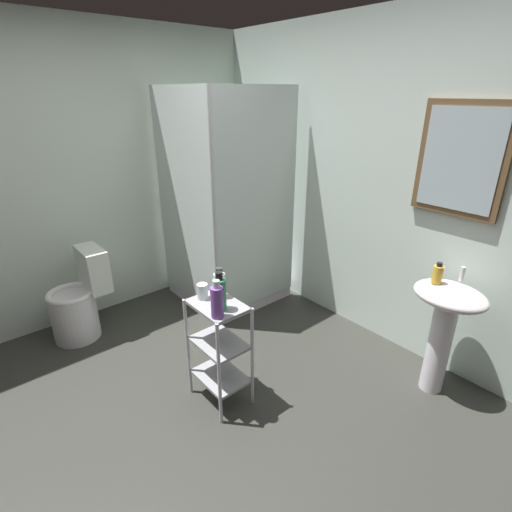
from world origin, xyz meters
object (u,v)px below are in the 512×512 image
Objects in this scene: storage_cart at (219,345)px; pedestal_sink at (445,318)px; rinse_cup at (202,291)px; body_wash_bottle_green at (220,293)px; toilet at (79,302)px; conditioner_bottle_purple at (217,301)px; shower_stall at (226,257)px; hand_soap_bottle at (438,274)px; lotion_bottle_white at (220,284)px.

pedestal_sink is at bearing 53.42° from storage_cart.
body_wash_bottle_green is at bearing 2.84° from rinse_cup.
pedestal_sink reaches higher than storage_cart.
toilet is 1.64m from conditioner_bottle_purple.
toilet is at bearing -103.16° from shower_stall.
shower_stall is at bearing -169.99° from pedestal_sink.
hand_soap_bottle reaches higher than lotion_bottle_white.
toilet is 3.09× the size of body_wash_bottle_green.
shower_stall is 20.01× the size of rinse_cup.
hand_soap_bottle is 0.58× the size of body_wash_bottle_green.
conditioner_bottle_purple is at bearing -45.34° from body_wash_bottle_green.
conditioner_bottle_purple is (0.12, -0.08, 0.41)m from storage_cart.
toilet reaches higher than storage_cart.
storage_cart is at bearing -124.23° from hand_soap_bottle.
hand_soap_bottle is at bearing 36.75° from toilet.
rinse_cup is at bearing 18.81° from toilet.
rinse_cup reaches higher than pedestal_sink.
conditioner_bottle_purple is (-0.67, -1.25, -0.03)m from hand_soap_bottle.
hand_soap_bottle reaches higher than toilet.
shower_stall is 8.48× the size of conditioner_bottle_purple.
body_wash_bottle_green is at bearing 16.95° from toilet.
pedestal_sink is at bearing 59.14° from conditioner_bottle_purple.
storage_cart is at bearing -38.12° from shower_stall.
rinse_cup is (0.96, -0.88, 0.33)m from shower_stall.
storage_cart is (-0.89, -1.19, -0.14)m from pedestal_sink.
toilet is 1.42m from rinse_cup.
lotion_bottle_white is (1.32, 0.53, 0.51)m from toilet.
hand_soap_bottle reaches higher than pedestal_sink.
lotion_bottle_white is (1.01, -0.78, 0.36)m from shower_stall.
lotion_bottle_white reaches higher than pedestal_sink.
toilet is 2.78m from hand_soap_bottle.
shower_stall reaches higher than toilet.
pedestal_sink is 1.49m from body_wash_bottle_green.
pedestal_sink is 3.29× the size of body_wash_bottle_green.
lotion_bottle_white is 1.98× the size of rinse_cup.
conditioner_bottle_purple is at bearing -37.73° from shower_stall.
conditioner_bottle_purple is (0.06, -0.06, -0.00)m from body_wash_bottle_green.
hand_soap_bottle is 1.42× the size of rinse_cup.
body_wash_bottle_green reaches higher than hand_soap_bottle.
shower_stall reaches higher than lotion_bottle_white.
shower_stall is at bearing 142.74° from body_wash_bottle_green.
pedestal_sink is at bearing 55.77° from body_wash_bottle_green.
shower_stall is at bearing 142.27° from conditioner_bottle_purple.
toilet is at bearing -161.19° from rinse_cup.
lotion_bottle_white is at bearing -37.54° from shower_stall.
lotion_bottle_white is at bearing 134.47° from storage_cart.
body_wash_bottle_green is 2.46× the size of rinse_cup.
shower_stall is 1.32m from lotion_bottle_white.
toilet is at bearing -165.95° from conditioner_bottle_purple.
storage_cart is at bearing -45.53° from lotion_bottle_white.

